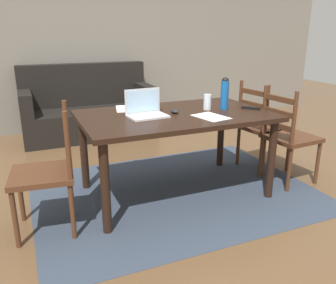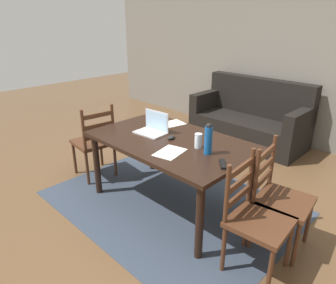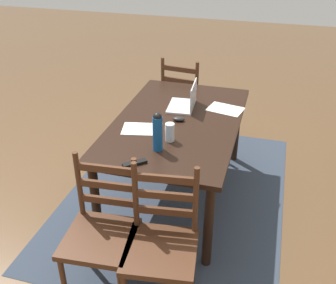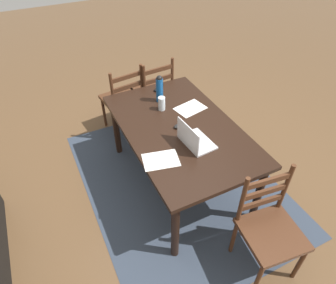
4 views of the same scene
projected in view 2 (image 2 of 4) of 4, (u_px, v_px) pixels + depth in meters
The scene contains 15 objects.
ground_plane at pixel (170, 202), 3.42m from camera, with size 14.00×14.00×0.00m, color brown.
area_rug at pixel (170, 202), 3.42m from camera, with size 2.53×1.91×0.01m, color #333D4C.
wall_back at pixel (294, 56), 4.69m from camera, with size 8.00×0.12×2.70m, color slate.
dining_table at pixel (170, 147), 3.17m from camera, with size 1.65×1.01×0.76m.
chair_right_far at pixel (279, 199), 2.65m from camera, with size 0.49×0.49×0.95m.
chair_left_near at pixel (94, 142), 3.83m from camera, with size 0.49×0.49×0.95m.
chair_right_near at pixel (255, 219), 2.39m from camera, with size 0.47×0.47×0.95m.
couch at pixel (250, 120), 4.99m from camera, with size 1.80×0.80×1.00m.
laptop at pixel (153, 127), 3.30m from camera, with size 0.34×0.25×0.23m.
water_bottle at pixel (208, 138), 2.75m from camera, with size 0.07×0.07×0.29m.
drinking_glass at pixel (198, 141), 2.91m from camera, with size 0.07×0.07×0.14m, color silver.
computer_mouse at pixel (171, 137), 3.14m from camera, with size 0.06×0.10×0.03m, color black.
tv_remote at pixel (223, 164), 2.59m from camera, with size 0.04×0.17×0.02m, color black.
paper_stack_left at pixel (171, 124), 3.58m from camera, with size 0.21×0.30×0.00m, color white.
paper_stack_right at pixel (170, 152), 2.83m from camera, with size 0.21×0.30×0.00m, color white.
Camera 2 is at (2.02, -2.09, 1.92)m, focal length 33.01 mm.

